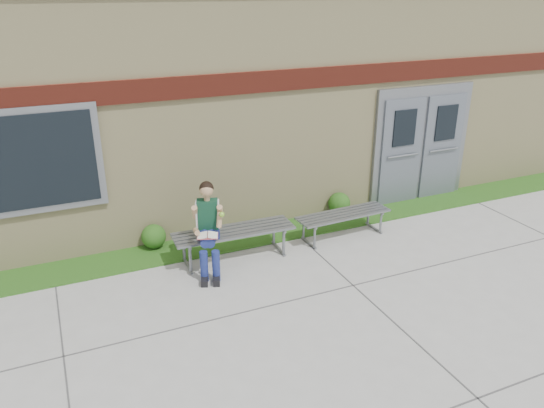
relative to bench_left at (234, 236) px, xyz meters
name	(u,v)px	position (x,y,z in m)	size (l,w,h in m)	color
ground	(308,320)	(0.31, -1.99, -0.39)	(80.00, 80.00, 0.00)	#9E9E99
grass_strip	(239,239)	(0.31, 0.61, -0.38)	(16.00, 0.80, 0.02)	#1D4B14
school_building	(181,85)	(0.30, 3.99, 1.72)	(16.20, 6.22, 4.20)	beige
bench_left	(234,236)	(0.00, 0.00, 0.00)	(1.94, 0.59, 0.50)	slate
bench_right	(343,219)	(2.00, 0.00, -0.05)	(1.70, 0.54, 0.44)	slate
girl	(208,226)	(-0.47, -0.20, 0.36)	(0.56, 0.86, 1.40)	navy
shrub_mid	(154,236)	(-1.11, 0.86, -0.16)	(0.40, 0.40, 0.40)	#1D4B14
shrub_east	(339,203)	(2.43, 0.86, -0.16)	(0.42, 0.42, 0.42)	#1D4B14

